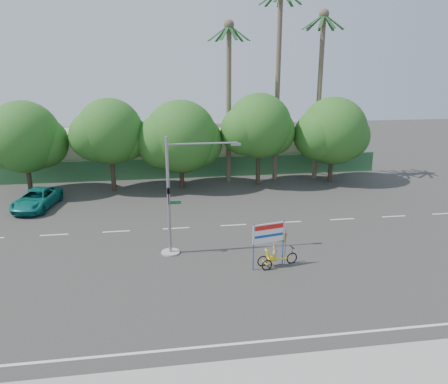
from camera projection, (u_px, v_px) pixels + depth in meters
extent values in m
plane|color=#33302D|center=(222.00, 282.00, 22.57)|extent=(120.00, 120.00, 0.00)
cube|color=gray|center=(252.00, 382.00, 15.45)|extent=(50.00, 2.40, 0.12)
cube|color=#336B3D|center=(190.00, 168.00, 42.65)|extent=(38.00, 0.08, 2.00)
cube|color=#C2B79A|center=(90.00, 152.00, 45.20)|extent=(12.00, 8.00, 4.00)
cube|color=#C2B79A|center=(260.00, 149.00, 47.83)|extent=(14.00, 8.00, 3.60)
cylinder|color=#473828|center=(29.00, 174.00, 37.12)|extent=(0.40, 0.40, 3.52)
sphere|color=#1F5318|center=(24.00, 137.00, 36.20)|extent=(6.00, 6.00, 6.00)
sphere|color=#1F5318|center=(42.00, 142.00, 36.84)|extent=(4.32, 4.32, 4.32)
sphere|color=#1F5318|center=(6.00, 142.00, 35.86)|extent=(4.56, 4.56, 4.56)
cylinder|color=#473828|center=(113.00, 170.00, 38.09)|extent=(0.40, 0.40, 3.74)
sphere|color=#1F5318|center=(110.00, 131.00, 37.11)|extent=(5.60, 5.60, 5.60)
sphere|color=#1F5318|center=(126.00, 137.00, 37.75)|extent=(4.03, 4.03, 4.03)
sphere|color=#1F5318|center=(95.00, 136.00, 36.79)|extent=(4.26, 4.26, 4.26)
cylinder|color=#473828|center=(182.00, 170.00, 39.01)|extent=(0.40, 0.40, 3.30)
sphere|color=#1F5318|center=(181.00, 137.00, 38.15)|extent=(6.40, 6.40, 6.40)
sphere|color=#1F5318|center=(197.00, 142.00, 38.79)|extent=(4.61, 4.61, 4.61)
sphere|color=#1F5318|center=(164.00, 141.00, 37.79)|extent=(4.86, 4.86, 4.86)
cylinder|color=#473828|center=(258.00, 164.00, 39.93)|extent=(0.40, 0.40, 3.87)
sphere|color=#1F5318|center=(259.00, 126.00, 38.92)|extent=(5.80, 5.80, 5.80)
sphere|color=#1F5318|center=(272.00, 132.00, 39.57)|extent=(4.18, 4.18, 4.18)
sphere|color=#1F5318|center=(245.00, 131.00, 38.60)|extent=(4.41, 4.41, 4.41)
cylinder|color=#473828|center=(331.00, 164.00, 40.99)|extent=(0.40, 0.40, 3.43)
sphere|color=#1F5318|center=(333.00, 131.00, 40.10)|extent=(6.20, 6.20, 6.20)
sphere|color=#1F5318|center=(346.00, 136.00, 40.74)|extent=(4.46, 4.46, 4.46)
sphere|color=#1F5318|center=(319.00, 135.00, 39.75)|extent=(4.71, 4.71, 4.71)
cylinder|color=#70604C|center=(278.00, 90.00, 39.76)|extent=(0.44, 0.44, 17.00)
cylinder|color=#70604C|center=(319.00, 100.00, 40.61)|extent=(0.44, 0.44, 15.00)
sphere|color=#70604C|center=(324.00, 14.00, 38.47)|extent=(0.90, 0.90, 0.90)
cube|color=#1C4C21|center=(334.00, 22.00, 38.79)|extent=(1.91, 0.28, 1.36)
cube|color=#1C4C21|center=(329.00, 22.00, 39.33)|extent=(1.65, 1.44, 1.36)
cube|color=#1C4C21|center=(322.00, 23.00, 39.56)|extent=(0.61, 1.93, 1.36)
cube|color=#1C4C21|center=(315.00, 23.00, 39.36)|extent=(1.20, 1.80, 1.36)
cube|color=#1C4C21|center=(313.00, 22.00, 38.83)|extent=(1.89, 0.92, 1.36)
cube|color=#1C4C21|center=(315.00, 21.00, 38.22)|extent=(1.89, 0.92, 1.36)
cube|color=#1C4C21|center=(322.00, 21.00, 37.81)|extent=(1.20, 1.80, 1.36)
cube|color=#1C4C21|center=(329.00, 21.00, 37.80)|extent=(0.61, 1.93, 1.36)
cube|color=#1C4C21|center=(334.00, 21.00, 38.18)|extent=(1.65, 1.44, 1.36)
cylinder|color=#70604C|center=(229.00, 107.00, 39.54)|extent=(0.44, 0.44, 14.00)
sphere|color=#70604C|center=(229.00, 25.00, 37.54)|extent=(0.90, 0.90, 0.90)
cube|color=#1C4C21|center=(240.00, 33.00, 37.86)|extent=(1.91, 0.28, 1.36)
cube|color=#1C4C21|center=(236.00, 33.00, 38.40)|extent=(1.65, 1.44, 1.36)
cube|color=#1C4C21|center=(229.00, 34.00, 38.63)|extent=(0.61, 1.93, 1.36)
cube|color=#1C4C21|center=(222.00, 33.00, 38.43)|extent=(1.20, 1.80, 1.36)
cube|color=#1C4C21|center=(218.00, 33.00, 37.90)|extent=(1.89, 0.92, 1.36)
cube|color=#1C4C21|center=(219.00, 33.00, 37.29)|extent=(1.89, 0.92, 1.36)
cube|color=#1C4C21|center=(225.00, 32.00, 36.89)|extent=(1.20, 1.80, 1.36)
cube|color=#1C4C21|center=(233.00, 32.00, 36.87)|extent=(0.61, 1.93, 1.36)
cube|color=#1C4C21|center=(238.00, 32.00, 37.26)|extent=(1.65, 1.44, 1.36)
cylinder|color=gray|center=(171.00, 252.00, 25.99)|extent=(1.10, 1.10, 0.10)
cylinder|color=gray|center=(169.00, 197.00, 25.00)|extent=(0.18, 0.18, 7.00)
cylinder|color=gray|center=(202.00, 143.00, 24.41)|extent=(4.00, 0.10, 0.10)
cube|color=gray|center=(236.00, 144.00, 24.71)|extent=(0.55, 0.20, 0.12)
imported|color=black|center=(169.00, 196.00, 24.76)|extent=(0.16, 0.20, 1.00)
cube|color=#14662D|center=(175.00, 203.00, 25.15)|extent=(0.70, 0.04, 0.18)
torus|color=black|center=(292.00, 258.00, 24.64)|extent=(0.68, 0.22, 0.68)
torus|color=black|center=(262.00, 261.00, 24.32)|extent=(0.63, 0.20, 0.63)
torus|color=black|center=(267.00, 265.00, 23.81)|extent=(0.63, 0.20, 0.63)
cube|color=yellow|center=(278.00, 259.00, 24.33)|extent=(1.67, 0.42, 0.06)
cube|color=yellow|center=(265.00, 263.00, 24.06)|extent=(0.18, 0.60, 0.05)
cube|color=yellow|center=(272.00, 258.00, 24.15)|extent=(0.58, 0.51, 0.06)
cube|color=yellow|center=(268.00, 254.00, 23.98)|extent=(0.31, 0.46, 0.54)
cylinder|color=black|center=(292.00, 252.00, 24.52)|extent=(0.04, 0.04, 0.55)
cube|color=black|center=(292.00, 247.00, 24.44)|extent=(0.13, 0.45, 0.04)
imported|color=#CCB284|center=(275.00, 252.00, 24.10)|extent=(0.33, 0.44, 1.08)
cylinder|color=#1746B2|center=(254.00, 247.00, 23.52)|extent=(0.07, 0.07, 2.69)
cylinder|color=#1746B2|center=(283.00, 242.00, 24.13)|extent=(0.07, 0.07, 2.69)
cube|color=white|center=(269.00, 233.00, 23.63)|extent=(1.86, 0.45, 1.10)
cube|color=red|center=(269.00, 227.00, 23.50)|extent=(1.66, 0.37, 0.26)
cube|color=#1746B2|center=(269.00, 236.00, 23.64)|extent=(1.66, 0.37, 0.14)
cylinder|color=black|center=(285.00, 247.00, 24.27)|extent=(0.02, 0.02, 2.09)
cube|color=red|center=(280.00, 237.00, 23.96)|extent=(0.87, 0.21, 0.65)
imported|color=#10746C|center=(37.00, 199.00, 33.82)|extent=(3.31, 5.65, 1.48)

